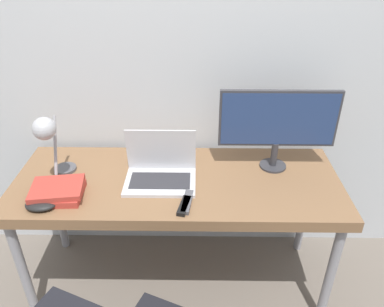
{
  "coord_description": "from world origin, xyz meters",
  "views": [
    {
      "loc": [
        0.1,
        -1.3,
        1.89
      ],
      "look_at": [
        0.08,
        0.3,
        0.94
      ],
      "focal_mm": 35.0,
      "sensor_mm": 36.0,
      "label": 1
    }
  ],
  "objects": [
    {
      "name": "wall_back",
      "position": [
        0.0,
        0.74,
        1.3
      ],
      "size": [
        8.0,
        0.05,
        2.6
      ],
      "color": "silver",
      "rests_on": "ground_plane"
    },
    {
      "name": "desk",
      "position": [
        0.0,
        0.34,
        0.69
      ],
      "size": [
        1.73,
        0.67,
        0.76
      ],
      "color": "brown",
      "rests_on": "ground_plane"
    },
    {
      "name": "laptop",
      "position": [
        -0.08,
        0.33,
        0.81
      ],
      "size": [
        0.37,
        0.25,
        0.26
      ],
      "color": "silver",
      "rests_on": "desk"
    },
    {
      "name": "monitor",
      "position": [
        0.53,
        0.47,
        1.03
      ],
      "size": [
        0.62,
        0.15,
        0.45
      ],
      "color": "#333338",
      "rests_on": "desk"
    },
    {
      "name": "desk_lamp",
      "position": [
        -0.62,
        0.29,
        1.04
      ],
      "size": [
        0.12,
        0.26,
        0.39
      ],
      "color": "#4C4C51",
      "rests_on": "desk"
    },
    {
      "name": "book_stack",
      "position": [
        -0.58,
        0.18,
        0.79
      ],
      "size": [
        0.27,
        0.23,
        0.06
      ],
      "color": "#B2382D",
      "rests_on": "desk"
    },
    {
      "name": "tv_remote",
      "position": [
        0.05,
        0.1,
        0.77
      ],
      "size": [
        0.07,
        0.15,
        0.02
      ],
      "color": "black",
      "rests_on": "desk"
    },
    {
      "name": "media_remote",
      "position": [
        0.06,
        0.13,
        0.77
      ],
      "size": [
        0.06,
        0.18,
        0.02
      ],
      "color": "#4C4C51",
      "rests_on": "desk"
    },
    {
      "name": "game_controller",
      "position": [
        -0.63,
        0.09,
        0.78
      ],
      "size": [
        0.15,
        0.1,
        0.04
      ],
      "color": "black",
      "rests_on": "desk"
    }
  ]
}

